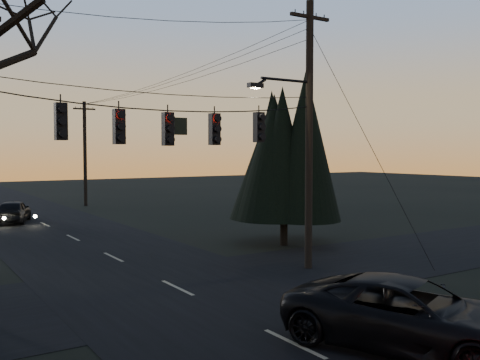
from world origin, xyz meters
TOP-DOWN VIEW (x-y plane):
  - main_road at (0.00, 20.00)m, footprint 8.00×120.00m
  - cross_road at (0.00, 10.00)m, footprint 60.00×7.00m
  - utility_pole_right at (5.50, 10.00)m, footprint 5.00×0.30m
  - utility_pole_far_r at (5.50, 38.00)m, footprint 1.80×0.30m
  - span_signal_assembly at (-0.24, 10.00)m, footprint 11.50×0.44m
  - evergreen_right at (7.78, 14.48)m, footprint 4.65×4.65m
  - suv_near at (1.94, 2.32)m, footprint 4.48×6.18m
  - sedan_oncoming_a at (-1.45, 29.98)m, footprint 2.98×4.51m

SIDE VIEW (x-z plane):
  - utility_pole_right at x=5.50m, z-range -5.00..5.00m
  - utility_pole_far_r at x=5.50m, z-range -4.25..4.25m
  - cross_road at x=0.00m, z-range 0.00..0.02m
  - main_road at x=0.00m, z-range 0.00..0.02m
  - sedan_oncoming_a at x=-1.45m, z-range 0.00..1.43m
  - suv_near at x=1.94m, z-range 0.00..1.56m
  - evergreen_right at x=7.78m, z-range 0.59..8.03m
  - span_signal_assembly at x=-0.24m, z-range 4.39..6.02m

